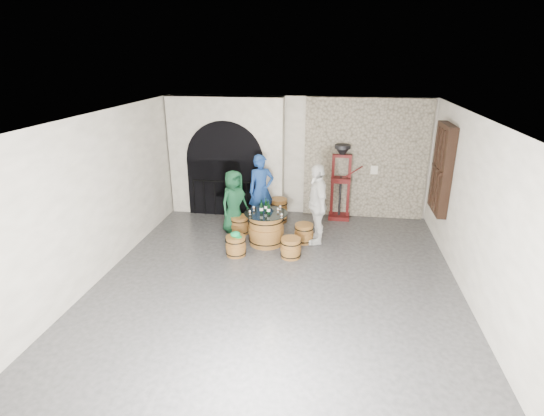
# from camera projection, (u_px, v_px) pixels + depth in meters

# --- Properties ---
(ground) EXTENTS (8.00, 8.00, 0.00)m
(ground) POSITION_uv_depth(u_px,v_px,m) (277.00, 282.00, 8.32)
(ground) COLOR #303033
(ground) RESTS_ON ground
(wall_back) EXTENTS (8.00, 0.00, 8.00)m
(wall_back) POSITION_uv_depth(u_px,v_px,m) (297.00, 157.00, 11.49)
(wall_back) COLOR silver
(wall_back) RESTS_ON ground
(wall_front) EXTENTS (8.00, 0.00, 8.00)m
(wall_front) POSITION_uv_depth(u_px,v_px,m) (221.00, 344.00, 4.06)
(wall_front) COLOR silver
(wall_front) RESTS_ON ground
(wall_left) EXTENTS (0.00, 8.00, 8.00)m
(wall_left) POSITION_uv_depth(u_px,v_px,m) (100.00, 197.00, 8.26)
(wall_left) COLOR silver
(wall_left) RESTS_ON ground
(wall_right) EXTENTS (0.00, 8.00, 8.00)m
(wall_right) POSITION_uv_depth(u_px,v_px,m) (479.00, 216.00, 7.29)
(wall_right) COLOR silver
(wall_right) RESTS_ON ground
(ceiling) EXTENTS (8.00, 8.00, 0.00)m
(ceiling) POSITION_uv_depth(u_px,v_px,m) (278.00, 117.00, 7.23)
(ceiling) COLOR beige
(ceiling) RESTS_ON wall_back
(stone_facing_panel) EXTENTS (3.20, 0.12, 3.18)m
(stone_facing_panel) POSITION_uv_depth(u_px,v_px,m) (365.00, 159.00, 11.19)
(stone_facing_panel) COLOR #A0957F
(stone_facing_panel) RESTS_ON ground
(arched_opening) EXTENTS (3.10, 0.60, 3.19)m
(arched_opening) POSITION_uv_depth(u_px,v_px,m) (227.00, 157.00, 11.52)
(arched_opening) COLOR silver
(arched_opening) RESTS_ON ground
(shuttered_window) EXTENTS (0.23, 1.10, 2.00)m
(shuttered_window) POSITION_uv_depth(u_px,v_px,m) (442.00, 169.00, 9.47)
(shuttered_window) COLOR black
(shuttered_window) RESTS_ON wall_right
(barrel_table) EXTENTS (1.01, 1.01, 0.78)m
(barrel_table) POSITION_uv_depth(u_px,v_px,m) (266.00, 228.00, 9.89)
(barrel_table) COLOR brown
(barrel_table) RESTS_ON ground
(barrel_stool_left) EXTENTS (0.46, 0.46, 0.45)m
(barrel_stool_left) POSITION_uv_depth(u_px,v_px,m) (240.00, 225.00, 10.52)
(barrel_stool_left) COLOR brown
(barrel_stool_left) RESTS_ON ground
(barrel_stool_far) EXTENTS (0.46, 0.46, 0.45)m
(barrel_stool_far) POSITION_uv_depth(u_px,v_px,m) (263.00, 221.00, 10.79)
(barrel_stool_far) COLOR brown
(barrel_stool_far) RESTS_ON ground
(barrel_stool_right) EXTENTS (0.46, 0.46, 0.45)m
(barrel_stool_right) POSITION_uv_depth(u_px,v_px,m) (304.00, 233.00, 10.04)
(barrel_stool_right) COLOR brown
(barrel_stool_right) RESTS_ON ground
(barrel_stool_near_right) EXTENTS (0.46, 0.46, 0.45)m
(barrel_stool_near_right) POSITION_uv_depth(u_px,v_px,m) (291.00, 248.00, 9.28)
(barrel_stool_near_right) COLOR brown
(barrel_stool_near_right) RESTS_ON ground
(barrel_stool_near_left) EXTENTS (0.46, 0.46, 0.45)m
(barrel_stool_near_left) POSITION_uv_depth(u_px,v_px,m) (236.00, 246.00, 9.38)
(barrel_stool_near_left) COLOR brown
(barrel_stool_near_left) RESTS_ON ground
(green_cap) EXTENTS (0.26, 0.22, 0.12)m
(green_cap) POSITION_uv_depth(u_px,v_px,m) (236.00, 234.00, 9.28)
(green_cap) COLOR #0D9048
(green_cap) RESTS_ON barrel_stool_near_left
(person_green) EXTENTS (0.86, 0.92, 1.59)m
(person_green) POSITION_uv_depth(u_px,v_px,m) (234.00, 202.00, 10.44)
(person_green) COLOR #124125
(person_green) RESTS_ON ground
(person_blue) EXTENTS (0.81, 0.71, 1.86)m
(person_blue) POSITION_uv_depth(u_px,v_px,m) (261.00, 190.00, 10.86)
(person_blue) COLOR navy
(person_blue) RESTS_ON ground
(person_white) EXTENTS (0.76, 1.20, 1.90)m
(person_white) POSITION_uv_depth(u_px,v_px,m) (317.00, 204.00, 9.82)
(person_white) COLOR silver
(person_white) RESTS_ON ground
(wine_bottle_left) EXTENTS (0.08, 0.08, 0.32)m
(wine_bottle_left) POSITION_uv_depth(u_px,v_px,m) (261.00, 208.00, 9.70)
(wine_bottle_left) COLOR black
(wine_bottle_left) RESTS_ON barrel_table
(wine_bottle_center) EXTENTS (0.08, 0.08, 0.32)m
(wine_bottle_center) POSITION_uv_depth(u_px,v_px,m) (269.00, 209.00, 9.64)
(wine_bottle_center) COLOR black
(wine_bottle_center) RESTS_ON barrel_table
(wine_bottle_right) EXTENTS (0.08, 0.08, 0.32)m
(wine_bottle_right) POSITION_uv_depth(u_px,v_px,m) (266.00, 206.00, 9.82)
(wine_bottle_right) COLOR black
(wine_bottle_right) RESTS_ON barrel_table
(tasting_glass_a) EXTENTS (0.05, 0.05, 0.10)m
(tasting_glass_a) POSITION_uv_depth(u_px,v_px,m) (250.00, 212.00, 9.65)
(tasting_glass_a) COLOR #C76726
(tasting_glass_a) RESTS_ON barrel_table
(tasting_glass_b) EXTENTS (0.05, 0.05, 0.10)m
(tasting_glass_b) POSITION_uv_depth(u_px,v_px,m) (278.00, 210.00, 9.79)
(tasting_glass_b) COLOR #C76726
(tasting_glass_b) RESTS_ON barrel_table
(tasting_glass_c) EXTENTS (0.05, 0.05, 0.10)m
(tasting_glass_c) POSITION_uv_depth(u_px,v_px,m) (265.00, 207.00, 9.96)
(tasting_glass_c) COLOR #C76726
(tasting_glass_c) RESTS_ON barrel_table
(tasting_glass_d) EXTENTS (0.05, 0.05, 0.10)m
(tasting_glass_d) POSITION_uv_depth(u_px,v_px,m) (280.00, 208.00, 9.95)
(tasting_glass_d) COLOR #C76726
(tasting_glass_d) RESTS_ON barrel_table
(tasting_glass_e) EXTENTS (0.05, 0.05, 0.10)m
(tasting_glass_e) POSITION_uv_depth(u_px,v_px,m) (282.00, 216.00, 9.45)
(tasting_glass_e) COLOR #C76726
(tasting_glass_e) RESTS_ON barrel_table
(tasting_glass_f) EXTENTS (0.05, 0.05, 0.10)m
(tasting_glass_f) POSITION_uv_depth(u_px,v_px,m) (254.00, 208.00, 9.90)
(tasting_glass_f) COLOR #C76726
(tasting_glass_f) RESTS_ON barrel_table
(side_barrel) EXTENTS (0.48, 0.48, 0.63)m
(side_barrel) POSITION_uv_depth(u_px,v_px,m) (279.00, 210.00, 11.24)
(side_barrel) COLOR brown
(side_barrel) RESTS_ON ground
(corking_press) EXTENTS (0.83, 0.46, 2.03)m
(corking_press) POSITION_uv_depth(u_px,v_px,m) (341.00, 177.00, 11.16)
(corking_press) COLOR #500F0D
(corking_press) RESTS_ON ground
(control_box) EXTENTS (0.18, 0.10, 0.22)m
(control_box) POSITION_uv_depth(u_px,v_px,m) (374.00, 170.00, 11.16)
(control_box) COLOR silver
(control_box) RESTS_ON wall_back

